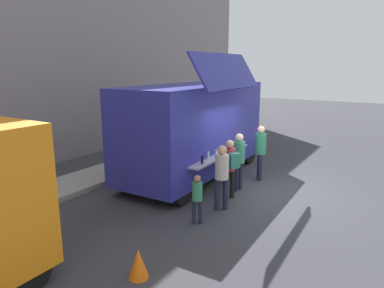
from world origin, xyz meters
name	(u,v)px	position (x,y,z in m)	size (l,w,h in m)	color
ground_plane	(265,191)	(0.00, 0.00, 0.00)	(60.00, 60.00, 0.00)	#38383D
curb_strip	(44,194)	(-3.84, 5.18, 0.07)	(28.00, 1.60, 0.15)	#9E998E
food_truck_main	(195,127)	(0.16, 2.56, 1.67)	(6.22, 3.02, 4.02)	#2D2E97
traffic_cone_orange	(138,263)	(-5.36, 0.31, 0.28)	(0.36, 0.36, 0.55)	orange
trash_bin	(194,136)	(3.82, 4.88, 0.51)	(0.60, 0.60, 1.02)	#2B6438
customer_front_ordering	(238,157)	(-0.36, 0.73, 1.03)	(0.57, 0.35, 1.73)	#1E2136
customer_mid_with_backpack	(230,163)	(-1.14, 0.62, 1.03)	(0.49, 0.54, 1.69)	black
customer_rear_waiting	(222,172)	(-1.94, 0.46, 1.02)	(0.35, 0.35, 1.71)	#1E243A
customer_extra_browsing	(260,148)	(0.92, 0.55, 1.07)	(0.36, 0.36, 1.79)	#1D2237
child_near_queue	(197,195)	(-2.97, 0.57, 0.71)	(0.24, 0.24, 1.19)	#1C253A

